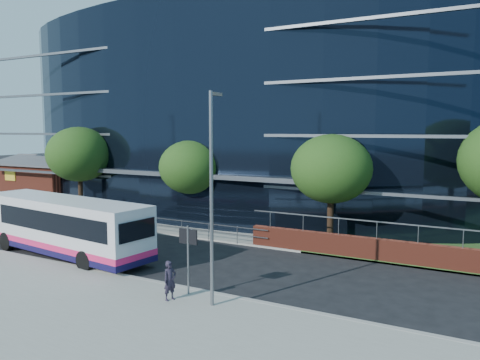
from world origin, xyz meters
The scene contains 16 objects.
ground centered at (0.00, 0.00, 0.00)m, with size 200.00×200.00×0.00m, color black.
pavement_near centered at (0.00, -5.00, 0.07)m, with size 80.00×8.00×0.15m, color gray.
kerb centered at (0.00, -1.00, 0.08)m, with size 80.00×0.25×0.16m, color gray.
yellow_line_outer centered at (0.00, -0.80, 0.01)m, with size 80.00×0.08×0.01m, color gold.
yellow_line_inner centered at (0.00, -0.65, 0.01)m, with size 80.00×0.08×0.01m, color gold.
far_forecourt centered at (-6.00, 11.00, 0.05)m, with size 50.00×8.00×0.10m, color gray.
glass_office centered at (-4.00, 20.85, 8.00)m, with size 44.00×23.10×16.00m.
brick_pavilion centered at (-22.00, 13.50, 1.94)m, with size 8.60×6.66×4.40m.
guard_railings centered at (-8.00, 7.00, 0.82)m, with size 24.00×0.05×1.10m.
street_sign centered at (4.50, -1.59, 2.15)m, with size 0.85×0.09×2.80m.
tree_far_a centered at (-13.00, 9.00, 4.86)m, with size 4.95×4.95×6.98m.
tree_far_b centered at (-3.00, 9.50, 4.21)m, with size 4.29×4.29×6.05m.
tree_far_c centered at (7.00, 9.00, 4.54)m, with size 4.62×4.62×6.51m.
streetlight_east centered at (6.00, -2.17, 4.44)m, with size 0.15×0.77×8.00m.
city_bus centered at (-4.86, 0.40, 1.64)m, with size 11.62×3.89×3.09m.
pedestrian centered at (4.26, -2.50, 0.93)m, with size 0.57×0.37×1.55m, color #241E2E.
Camera 1 is at (15.07, -16.67, 6.75)m, focal length 35.00 mm.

